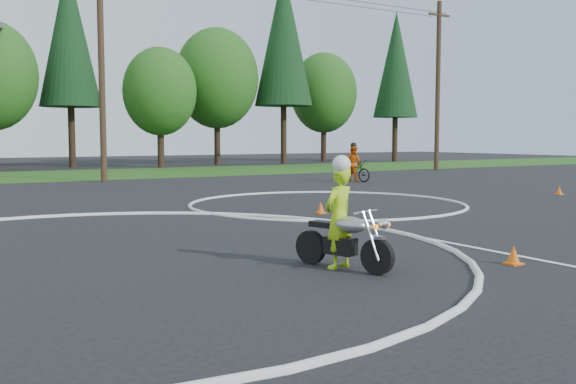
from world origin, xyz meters
TOP-DOWN VIEW (x-y plane):
  - ground at (0.00, 0.00)m, footprint 120.00×120.00m
  - course_markings at (2.17, 4.35)m, footprint 19.05×19.05m
  - primary_motorcycle at (2.91, 0.16)m, footprint 0.74×1.69m
  - rider_primary_grp at (2.90, 0.29)m, footprint 0.65×0.53m
  - rider_second_grp at (14.56, 15.43)m, footprint 1.12×1.92m
  - traffic_cones at (4.00, 2.17)m, footprint 21.40×10.76m
  - treeline at (14.78, 34.61)m, footprint 38.20×8.10m
  - utility_poles at (5.00, 21.00)m, footprint 41.60×1.12m

SIDE VIEW (x-z plane):
  - ground at x=0.00m, z-range 0.00..0.00m
  - course_markings at x=2.17m, z-range -0.05..0.07m
  - traffic_cones at x=4.00m, z-range -0.01..0.29m
  - primary_motorcycle at x=2.91m, z-range -0.01..0.90m
  - rider_second_grp at x=14.56m, z-range -0.26..1.49m
  - rider_primary_grp at x=2.90m, z-range -0.03..1.67m
  - utility_poles at x=5.00m, z-range 0.20..10.20m
  - treeline at x=14.78m, z-range -0.64..13.88m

